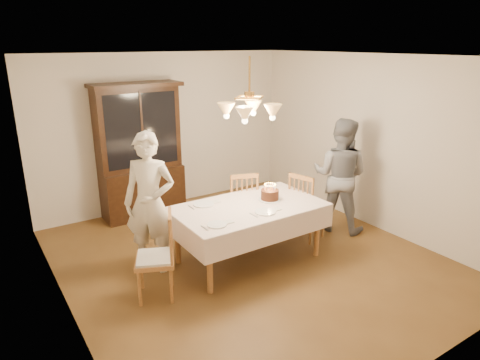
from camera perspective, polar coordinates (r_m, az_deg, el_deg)
ground at (r=5.79m, az=1.11°, el=-10.44°), size 5.00×5.00×0.00m
room_shell at (r=5.23m, az=1.21°, el=4.98°), size 5.00×5.00×5.00m
dining_table at (r=5.50m, az=1.15°, el=-4.18°), size 1.90×1.10×0.76m
china_hutch at (r=7.06m, az=-13.20°, el=3.45°), size 1.38×0.54×2.16m
chair_far_side at (r=6.29m, az=0.15°, el=-3.62°), size 0.55×0.54×1.00m
chair_left_end at (r=4.91m, az=-11.19°, el=-10.37°), size 0.57×0.57×1.00m
chair_right_end at (r=6.28m, az=8.87°, el=-3.88°), size 0.52×0.53×1.00m
elderly_woman at (r=5.33m, az=-11.94°, el=-3.04°), size 0.76×0.74×1.76m
adult_in_grey at (r=6.54m, az=13.16°, el=0.61°), size 0.98×1.05×1.72m
birthday_cake at (r=5.65m, az=4.00°, el=-2.03°), size 0.30×0.30×0.22m
place_setting_near_left at (r=4.92m, az=-2.95°, el=-5.93°), size 0.37×0.23×0.02m
place_setting_near_right at (r=5.28m, az=3.50°, el=-4.24°), size 0.41×0.26×0.02m
place_setting_far_left at (r=5.53m, az=-4.77°, el=-3.20°), size 0.42×0.27×0.02m
chandelier at (r=5.15m, az=1.24°, el=9.26°), size 0.62×0.62×0.73m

